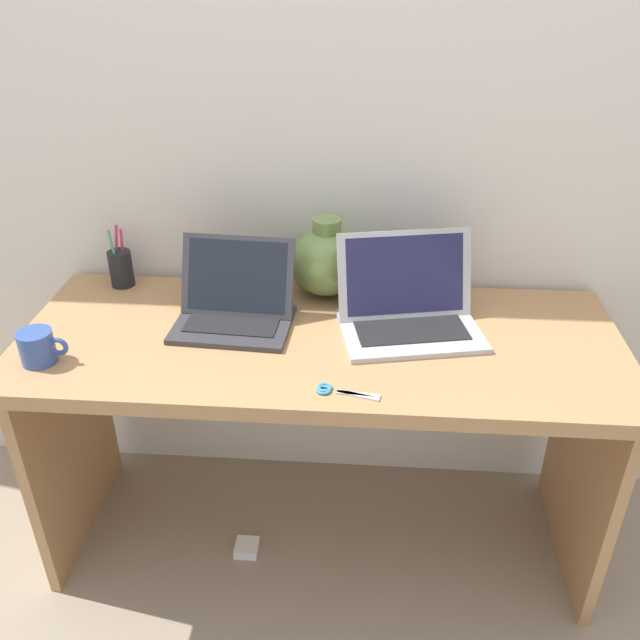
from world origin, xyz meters
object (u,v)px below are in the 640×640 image
scissors (336,391)px  power_brick (247,548)px  green_vase (327,260)px  laptop_right (408,305)px  laptop_left (235,302)px  coffee_mug (38,347)px  pen_cup (121,268)px

scissors → power_brick: (-0.27, 0.16, -0.72)m
green_vase → power_brick: bearing=-123.6°
laptop_right → scissors: laptop_right is taller
laptop_right → scissors: (-0.17, -0.31, -0.06)m
laptop_left → coffee_mug: (-0.44, -0.23, -0.01)m
laptop_right → pen_cup: size_ratio=2.18×
laptop_left → coffee_mug: laptop_left is taller
coffee_mug → power_brick: bearing=11.0°
scissors → laptop_left: bearing=133.3°
laptop_left → coffee_mug: 0.50m
laptop_right → coffee_mug: size_ratio=3.33×
pen_cup → power_brick: (0.39, -0.33, -0.78)m
green_vase → coffee_mug: green_vase is taller
laptop_left → scissors: laptop_left is taller
laptop_left → pen_cup: bearing=154.0°
coffee_mug → scissors: coffee_mug is taller
power_brick → scissors: bearing=-30.0°
green_vase → pen_cup: (-0.61, -0.00, -0.04)m
laptop_left → power_brick: 0.79m
green_vase → power_brick: green_vase is taller
pen_cup → power_brick: size_ratio=2.62×
green_vase → laptop_left: bearing=-141.6°
power_brick → coffee_mug: bearing=-169.0°
laptop_right → coffee_mug: 0.93m
laptop_left → pen_cup: size_ratio=1.72×
laptop_left → power_brick: (0.01, -0.15, -0.78)m
scissors → power_brick: 0.79m
laptop_left → coffee_mug: bearing=-151.9°
laptop_right → pen_cup: laptop_right is taller
green_vase → coffee_mug: (-0.67, -0.42, -0.06)m
green_vase → pen_cup: 0.61m
green_vase → scissors: (0.06, -0.49, -0.10)m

